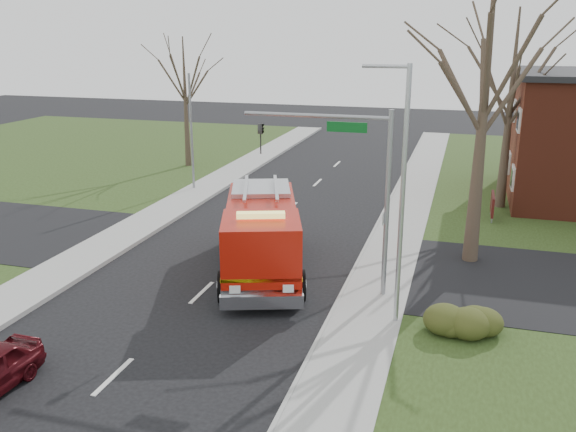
# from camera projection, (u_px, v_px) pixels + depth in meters

# --- Properties ---
(ground) EXTENTS (120.00, 120.00, 0.00)m
(ground) POSITION_uv_depth(u_px,v_px,m) (202.00, 293.00, 22.58)
(ground) COLOR black
(ground) RESTS_ON ground
(sidewalk_right) EXTENTS (2.40, 80.00, 0.15)m
(sidewalk_right) POSITION_uv_depth(u_px,v_px,m) (368.00, 312.00, 20.88)
(sidewalk_right) COLOR gray
(sidewalk_right) RESTS_ON ground
(sidewalk_left) EXTENTS (2.40, 80.00, 0.15)m
(sidewalk_left) POSITION_uv_depth(u_px,v_px,m) (59.00, 273.00, 24.24)
(sidewalk_left) COLOR gray
(sidewalk_left) RESTS_ON ground
(health_center_sign) EXTENTS (0.12, 2.00, 1.40)m
(health_center_sign) POSITION_uv_depth(u_px,v_px,m) (492.00, 204.00, 30.96)
(health_center_sign) COLOR #451110
(health_center_sign) RESTS_ON ground
(hedge_corner) EXTENTS (2.80, 2.00, 0.90)m
(hedge_corner) POSITION_uv_depth(u_px,v_px,m) (452.00, 322.00, 19.06)
(hedge_corner) COLOR #303D16
(hedge_corner) RESTS_ON lawn_right
(bare_tree_near) EXTENTS (6.00, 6.00, 12.00)m
(bare_tree_near) POSITION_uv_depth(u_px,v_px,m) (486.00, 82.00, 23.37)
(bare_tree_near) COLOR #392E21
(bare_tree_near) RESTS_ON ground
(bare_tree_far) EXTENTS (5.25, 5.25, 10.50)m
(bare_tree_far) POSITION_uv_depth(u_px,v_px,m) (512.00, 88.00, 31.50)
(bare_tree_far) COLOR #392E21
(bare_tree_far) RESTS_ON ground
(bare_tree_left) EXTENTS (4.50, 4.50, 9.00)m
(bare_tree_left) POSITION_uv_depth(u_px,v_px,m) (185.00, 88.00, 42.05)
(bare_tree_left) COLOR #392E21
(bare_tree_left) RESTS_ON ground
(traffic_signal_mast) EXTENTS (5.29, 0.18, 6.80)m
(traffic_signal_mast) POSITION_uv_depth(u_px,v_px,m) (352.00, 169.00, 21.19)
(traffic_signal_mast) COLOR gray
(traffic_signal_mast) RESTS_ON ground
(streetlight_pole) EXTENTS (1.48, 0.16, 8.40)m
(streetlight_pole) POSITION_uv_depth(u_px,v_px,m) (401.00, 191.00, 18.87)
(streetlight_pole) COLOR #B7BABF
(streetlight_pole) RESTS_ON ground
(utility_pole_far) EXTENTS (0.14, 0.14, 7.00)m
(utility_pole_far) POSITION_uv_depth(u_px,v_px,m) (191.00, 133.00, 36.27)
(utility_pole_far) COLOR gray
(utility_pole_far) RESTS_ON ground
(fire_engine) EXTENTS (5.30, 8.64, 3.29)m
(fire_engine) POSITION_uv_depth(u_px,v_px,m) (261.00, 238.00, 24.02)
(fire_engine) COLOR #AC1307
(fire_engine) RESTS_ON ground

